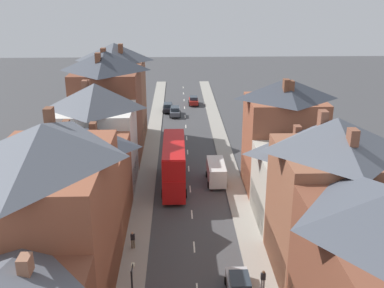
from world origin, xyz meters
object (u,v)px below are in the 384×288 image
object	(u,v)px
double_decker_bus_lead	(174,164)
pedestrian_mid_left	(263,279)
car_mid_black	(168,107)
pedestrian_mid_right	(133,239)
car_near_blue	(239,286)
car_mid_white	(194,100)
car_parked_left_a	(175,111)
delivery_van	(216,172)

from	to	relation	value
double_decker_bus_lead	pedestrian_mid_left	distance (m)	20.21
car_mid_black	pedestrian_mid_right	world-z (taller)	pedestrian_mid_right
car_mid_black	pedestrian_mid_right	distance (m)	45.73
car_near_blue	pedestrian_mid_left	distance (m)	1.92
pedestrian_mid_left	pedestrian_mid_right	distance (m)	11.89
car_mid_black	car_mid_white	world-z (taller)	car_mid_white
car_mid_black	car_near_blue	bearing A→B (deg)	-83.21
pedestrian_mid_left	car_parked_left_a	bearing A→B (deg)	97.88
car_mid_white	pedestrian_mid_left	size ratio (longest dim) A/B	2.43
car_near_blue	car_mid_black	size ratio (longest dim) A/B	0.93
car_near_blue	delivery_van	size ratio (longest dim) A/B	0.78
double_decker_bus_lead	car_near_blue	bearing A→B (deg)	-75.84
car_mid_white	pedestrian_mid_right	distance (m)	50.91
car_mid_black	pedestrian_mid_right	xyz separation A→B (m)	(-2.25, -45.68, 0.24)
car_near_blue	delivery_van	world-z (taller)	delivery_van
double_decker_bus_lead	delivery_van	xyz separation A→B (m)	(4.91, 0.99, -1.48)
double_decker_bus_lead	car_mid_white	size ratio (longest dim) A/B	2.76
car_mid_black	double_decker_bus_lead	bearing A→B (deg)	-87.74
car_mid_white	pedestrian_mid_right	size ratio (longest dim) A/B	2.43
double_decker_bus_lead	car_mid_black	size ratio (longest dim) A/B	2.47
car_mid_black	car_mid_white	distance (m)	6.81
car_near_blue	car_mid_white	xyz separation A→B (m)	(-1.30, 56.84, 0.01)
pedestrian_mid_left	pedestrian_mid_right	bearing A→B (deg)	150.02
car_near_blue	delivery_van	xyz separation A→B (m)	(0.00, 20.45, 0.51)
car_parked_left_a	pedestrian_mid_right	distance (m)	42.93
pedestrian_mid_right	car_mid_black	bearing A→B (deg)	87.17
car_parked_left_a	delivery_van	bearing A→B (deg)	-80.34
car_near_blue	car_mid_white	distance (m)	56.86
car_near_blue	car_mid_white	bearing A→B (deg)	91.31
car_mid_black	delivery_van	size ratio (longest dim) A/B	0.84
delivery_van	pedestrian_mid_right	size ratio (longest dim) A/B	3.23
car_near_blue	pedestrian_mid_left	xyz separation A→B (m)	(1.85, 0.49, 0.20)
car_near_blue	pedestrian_mid_right	size ratio (longest dim) A/B	2.52
car_mid_black	car_parked_left_a	bearing A→B (deg)	-65.77
car_parked_left_a	pedestrian_mid_left	xyz separation A→B (m)	(6.75, -48.73, 0.20)
car_mid_black	pedestrian_mid_left	xyz separation A→B (m)	(8.05, -51.62, 0.24)
car_parked_left_a	delivery_van	xyz separation A→B (m)	(4.90, -28.77, 0.50)
car_near_blue	car_parked_left_a	bearing A→B (deg)	95.69
car_mid_black	pedestrian_mid_left	world-z (taller)	pedestrian_mid_left
double_decker_bus_lead	pedestrian_mid_right	size ratio (longest dim) A/B	6.71
delivery_van	pedestrian_mid_right	xyz separation A→B (m)	(-8.45, -14.01, -0.30)
double_decker_bus_lead	pedestrian_mid_left	world-z (taller)	double_decker_bus_lead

